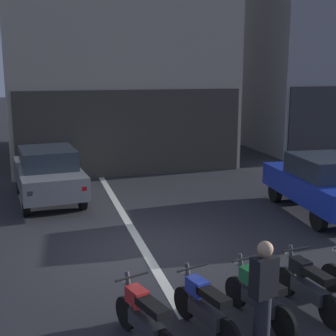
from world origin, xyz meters
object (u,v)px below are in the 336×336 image
car_blue_parked_kerbside (323,183)px  motorcycle_black_row_right_mid (307,284)px  motorcycle_red_row_leftmost (144,317)px  person_by_motorcycles (263,297)px  car_grey_crossing_near (48,173)px  motorcycle_blue_row_left_mid (204,306)px  motorcycle_green_row_centre (258,295)px

car_blue_parked_kerbside → motorcycle_black_row_right_mid: 5.66m
car_blue_parked_kerbside → motorcycle_red_row_leftmost: car_blue_parked_kerbside is taller
car_blue_parked_kerbside → motorcycle_red_row_leftmost: 7.84m
motorcycle_red_row_leftmost → person_by_motorcycles: size_ratio=0.96×
car_grey_crossing_near → motorcycle_red_row_leftmost: 8.29m
motorcycle_red_row_leftmost → motorcycle_blue_row_left_mid: 0.95m
car_grey_crossing_near → motorcycle_blue_row_left_mid: car_grey_crossing_near is taller
motorcycle_red_row_leftmost → motorcycle_green_row_centre: same height
motorcycle_red_row_leftmost → motorcycle_green_row_centre: size_ratio=0.98×
motorcycle_blue_row_left_mid → motorcycle_green_row_centre: same height
motorcycle_red_row_leftmost → motorcycle_blue_row_left_mid: (0.94, 0.06, 0.00)m
car_blue_parked_kerbside → motorcycle_blue_row_left_mid: bearing=-137.1°
motorcycle_black_row_right_mid → car_blue_parked_kerbside: bearing=54.3°
motorcycle_black_row_right_mid → person_by_motorcycles: (-1.26, -0.88, 0.40)m
motorcycle_blue_row_left_mid → person_by_motorcycles: (0.63, -0.65, 0.40)m
person_by_motorcycles → motorcycle_black_row_right_mid: bearing=34.8°
car_grey_crossing_near → motorcycle_black_row_right_mid: size_ratio=2.55×
motorcycle_green_row_centre → car_blue_parked_kerbside: bearing=47.9°
motorcycle_green_row_centre → person_by_motorcycles: (-0.32, -0.76, 0.40)m
car_grey_crossing_near → motorcycle_green_row_centre: (3.03, -8.02, -0.43)m
motorcycle_black_row_right_mid → motorcycle_green_row_centre: bearing=-172.9°
motorcycle_blue_row_left_mid → person_by_motorcycles: person_by_motorcycles is taller
motorcycle_green_row_centre → car_grey_crossing_near: bearing=110.7°
motorcycle_blue_row_left_mid → motorcycle_green_row_centre: (0.94, 0.12, 0.00)m
motorcycle_green_row_centre → person_by_motorcycles: bearing=-112.7°
car_grey_crossing_near → motorcycle_green_row_centre: bearing=-69.3°
motorcycle_red_row_leftmost → car_blue_parked_kerbside: bearing=38.5°
car_grey_crossing_near → motorcycle_green_row_centre: 8.58m
car_grey_crossing_near → person_by_motorcycles: size_ratio=2.55×
motorcycle_black_row_right_mid → motorcycle_red_row_leftmost: bearing=-174.1°
car_blue_parked_kerbside → motorcycle_green_row_centre: 6.34m
car_blue_parked_kerbside → motorcycle_blue_row_left_mid: (-5.18, -4.81, -0.43)m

